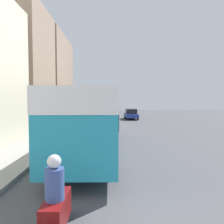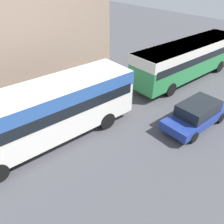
{
  "view_description": "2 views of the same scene",
  "coord_description": "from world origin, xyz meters",
  "px_view_note": "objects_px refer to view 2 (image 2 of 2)",
  "views": [
    {
      "loc": [
        -0.84,
        -1.85,
        2.73
      ],
      "look_at": [
        -0.57,
        24.55,
        1.33
      ],
      "focal_mm": 35.0,
      "sensor_mm": 36.0,
      "label": 1
    },
    {
      "loc": [
        7.17,
        19.44,
        7.89
      ],
      "look_at": [
        -0.2,
        25.46,
        1.47
      ],
      "focal_mm": 35.0,
      "sensor_mm": 36.0,
      "label": 2
    }
  ],
  "objects_px": {
    "bus_following": "(45,108)",
    "bus_third_in_line": "(189,56)",
    "pedestrian_near_curb": "(67,88)",
    "car_crossing": "(197,114)"
  },
  "relations": [
    {
      "from": "bus_third_in_line",
      "to": "car_crossing",
      "type": "distance_m",
      "value": 6.73
    },
    {
      "from": "bus_third_in_line",
      "to": "pedestrian_near_curb",
      "type": "distance_m",
      "value": 9.98
    },
    {
      "from": "bus_third_in_line",
      "to": "bus_following",
      "type": "bearing_deg",
      "value": -89.78
    },
    {
      "from": "car_crossing",
      "to": "pedestrian_near_curb",
      "type": "xyz_separation_m",
      "value": [
        -7.13,
        -4.45,
        0.23
      ]
    },
    {
      "from": "bus_third_in_line",
      "to": "pedestrian_near_curb",
      "type": "xyz_separation_m",
      "value": [
        -2.86,
        -9.52,
        -0.92
      ]
    },
    {
      "from": "bus_following",
      "to": "pedestrian_near_curb",
      "type": "height_order",
      "value": "bus_following"
    },
    {
      "from": "bus_following",
      "to": "pedestrian_near_curb",
      "type": "bearing_deg",
      "value": 136.65
    },
    {
      "from": "car_crossing",
      "to": "pedestrian_near_curb",
      "type": "bearing_deg",
      "value": 31.95
    },
    {
      "from": "bus_following",
      "to": "bus_third_in_line",
      "type": "bearing_deg",
      "value": 90.22
    },
    {
      "from": "bus_third_in_line",
      "to": "car_crossing",
      "type": "bearing_deg",
      "value": -49.89
    }
  ]
}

